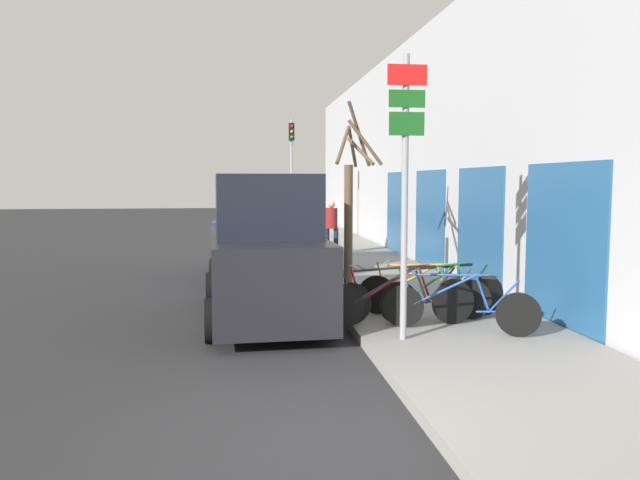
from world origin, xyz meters
name	(u,v)px	position (x,y,z in m)	size (l,w,h in m)	color
ground_plane	(266,271)	(0.00, 11.20, 0.00)	(80.00, 80.00, 0.00)	#28282B
sidewalk_curb	(344,254)	(2.60, 14.00, 0.07)	(3.20, 32.00, 0.15)	gray
building_facade	(400,154)	(4.35, 13.91, 3.22)	(0.23, 32.00, 6.50)	#BCBCC1
signpost	(405,180)	(1.56, 3.07, 2.40)	(0.55, 0.11, 3.95)	#939399
bicycle_0	(459,306)	(2.49, 3.38, 0.53)	(2.07, 1.14, 0.89)	black
bicycle_1	(398,301)	(1.69, 3.82, 0.56)	(2.48, 0.44, 0.95)	black
bicycle_2	(403,298)	(1.84, 4.10, 0.54)	(2.39, 0.44, 0.92)	black
bicycle_3	(444,295)	(2.55, 4.25, 0.54)	(2.26, 0.68, 0.91)	black
bicycle_4	(423,294)	(2.27, 4.46, 0.53)	(2.03, 0.89, 0.90)	black
parked_car_0	(265,256)	(-0.28, 5.14, 1.11)	(2.16, 4.38, 2.49)	black
parked_car_1	(258,234)	(-0.24, 10.24, 1.05)	(2.32, 4.38, 2.31)	navy
pedestrian_near	(332,223)	(2.11, 13.50, 1.09)	(0.42, 0.36, 1.63)	#1E2338
street_tree	(350,206)	(1.48, 6.84, 1.88)	(1.13, 1.97, 3.80)	brown
traffic_light	(292,164)	(1.27, 17.90, 3.03)	(0.20, 0.30, 4.50)	#939399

